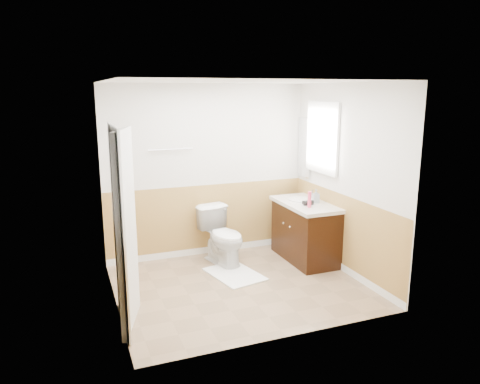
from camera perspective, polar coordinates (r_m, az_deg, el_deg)
name	(u,v)px	position (r m, az deg, el deg)	size (l,w,h in m)	color
floor	(240,286)	(5.85, -0.03, -11.64)	(3.00, 3.00, 0.00)	#8C7051
ceiling	(240,81)	(5.34, -0.03, 13.64)	(3.00, 3.00, 0.00)	white
wall_back	(208,171)	(6.67, -4.07, 2.61)	(3.00, 3.00, 0.00)	silver
wall_front	(290,216)	(4.31, 6.24, -3.01)	(3.00, 3.00, 0.00)	silver
wall_left	(110,199)	(5.13, -15.87, -0.89)	(3.00, 3.00, 0.00)	silver
wall_right	(346,180)	(6.15, 13.12, 1.47)	(3.00, 3.00, 0.00)	silver
wainscot_back	(209,221)	(6.82, -3.95, -3.62)	(3.00, 3.00, 0.00)	#AF8746
wainscot_front	(287,290)	(4.58, 5.94, -12.05)	(3.00, 3.00, 0.00)	#AF8746
wainscot_left	(116,264)	(5.35, -15.25, -8.72)	(2.60, 2.60, 0.00)	#AF8746
wainscot_right	(343,235)	(6.33, 12.69, -5.22)	(2.60, 2.60, 0.00)	#AF8746
toilet	(223,236)	(6.44, -2.14, -5.53)	(0.45, 0.78, 0.80)	white
bath_mat	(235,274)	(6.17, -0.68, -10.23)	(0.55, 0.80, 0.02)	white
vanity_cabinet	(305,233)	(6.65, 8.14, -5.07)	(0.55, 1.10, 0.80)	black
vanity_knob_left	(290,227)	(6.38, 6.26, -4.36)	(0.03, 0.03, 0.03)	silver
vanity_knob_right	(283,223)	(6.55, 5.45, -3.89)	(0.03, 0.03, 0.03)	silver
countertop	(305,204)	(6.53, 8.17, -1.52)	(0.60, 1.15, 0.05)	silver
sink_basin	(301,199)	(6.65, 7.63, -0.93)	(0.36, 0.36, 0.02)	white
faucet	(312,194)	(6.72, 8.99, -0.30)	(0.02, 0.02, 0.14)	#B5B5BB
lotion_bottle	(309,200)	(6.23, 8.67, -0.94)	(0.05, 0.05, 0.22)	#E13A5E
soap_dispenser	(316,196)	(6.51, 9.46, -0.50)	(0.09, 0.09, 0.19)	gray
hair_dryer_body	(308,203)	(6.37, 8.52, -1.33)	(0.07, 0.07, 0.14)	black
hair_dryer_handle	(303,203)	(6.44, 7.86, -1.42)	(0.03, 0.03, 0.07)	black
mirror_panel	(304,148)	(7.02, 8.03, 5.50)	(0.02, 0.35, 0.90)	silver
window_frame	(322,138)	(6.55, 10.22, 6.68)	(0.04, 0.80, 1.00)	white
window_glass	(323,138)	(6.56, 10.34, 6.69)	(0.01, 0.70, 0.90)	white
door	(127,230)	(4.76, -13.96, -4.67)	(0.05, 0.80, 2.04)	white
door_frame	(119,230)	(4.75, -14.88, -4.64)	(0.02, 0.92, 2.10)	white
door_knob	(129,227)	(5.10, -13.74, -4.32)	(0.06, 0.06, 0.06)	silver
towel_bar	(170,149)	(6.42, -8.69, 5.28)	(0.02, 0.02, 0.62)	silver
tp_holder_bar	(203,209)	(6.69, -4.64, -2.19)	(0.02, 0.02, 0.14)	silver
tp_roll	(203,209)	(6.69, -4.64, -2.19)	(0.11, 0.11, 0.10)	white
tp_sheet	(203,217)	(6.72, -4.62, -3.10)	(0.10, 0.01, 0.16)	white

